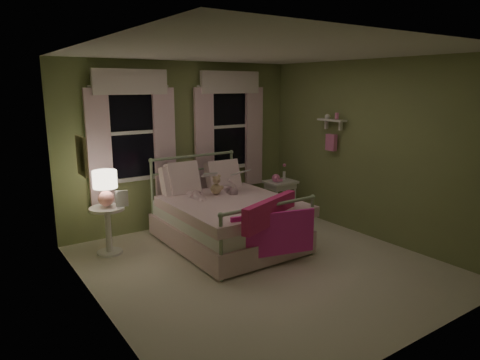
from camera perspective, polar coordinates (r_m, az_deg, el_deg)
room_shell at (r=5.16m, az=3.03°, el=2.10°), size 4.20×4.20×4.20m
bed at (r=6.11m, az=-1.84°, el=-5.16°), size 1.58×2.04×1.18m
pink_throw at (r=5.26m, az=4.21°, el=-5.48°), size 1.08×0.49×0.71m
child_left at (r=6.19m, az=-6.18°, el=0.63°), size 0.32×0.24×0.79m
child_right at (r=6.47m, az=-1.81°, el=0.83°), size 0.40×0.35×0.70m
book_left at (r=5.97m, az=-5.04°, el=0.21°), size 0.23×0.18×0.26m
book_right at (r=6.27m, az=-0.58°, el=0.45°), size 0.21×0.15×0.26m
teddy_bear at (r=6.23m, az=-3.19°, el=-0.86°), size 0.22×0.17×0.29m
nightstand_left at (r=6.01m, az=-17.21°, el=-5.60°), size 0.46×0.46×0.65m
table_lamp at (r=5.87m, az=-17.54°, el=-0.62°), size 0.31×0.31×0.48m
book_nightstand at (r=5.90m, az=-16.19°, el=-3.45°), size 0.22×0.26×0.02m
nightstand_right at (r=7.29m, az=5.41°, el=-0.87°), size 0.50×0.40×0.64m
pink_toy at (r=7.19m, az=4.84°, el=0.24°), size 0.14×0.19×0.14m
bud_vase at (r=7.35m, az=5.91°, el=1.14°), size 0.06×0.06×0.28m
window_left at (r=6.48m, az=-14.18°, el=6.75°), size 1.34×0.13×1.96m
window_right at (r=7.25m, az=-1.40°, el=7.69°), size 1.34×0.13×1.96m
wall_shelf at (r=6.91m, az=12.11°, el=6.36°), size 0.15×0.50×0.60m
framed_picture at (r=4.82m, az=-20.35°, el=3.01°), size 0.03×0.32×0.42m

